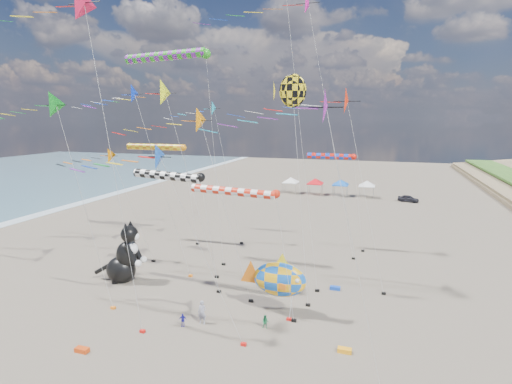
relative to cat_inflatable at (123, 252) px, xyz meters
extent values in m
plane|color=brown|center=(11.04, -11.32, -2.89)|extent=(260.00, 260.00, 0.00)
cone|color=red|center=(20.07, 4.28, 13.64)|extent=(2.34, 2.50, 2.58)
cylinder|color=#B2B2B2|center=(21.67, 4.28, 5.38)|extent=(3.21, 0.02, 16.53)
cube|color=black|center=(23.26, 4.28, -2.79)|extent=(0.36, 0.24, 0.20)
cone|color=#1AA0C2|center=(3.93, 14.06, 13.35)|extent=(1.64, 1.75, 1.81)
cylinder|color=#B2B2B2|center=(5.30, 14.06, 5.23)|extent=(2.76, 0.02, 16.25)
cube|color=black|center=(6.67, 14.06, -2.79)|extent=(0.36, 0.24, 0.20)
cone|color=purple|center=(21.27, -9.81, 12.74)|extent=(1.74, 1.87, 1.92)
cylinder|color=#B2B2B2|center=(22.25, -9.81, 4.93)|extent=(2.00, 0.02, 15.63)
cone|color=#E9FB17|center=(5.01, 3.33, 14.50)|extent=(2.43, 2.60, 2.68)
cylinder|color=#B2B2B2|center=(6.49, 3.33, 5.81)|extent=(2.98, 0.02, 17.39)
cube|color=black|center=(7.97, 3.33, -2.79)|extent=(0.36, 0.24, 0.20)
cylinder|color=#B2B2B2|center=(5.10, -7.46, 8.39)|extent=(3.44, 0.02, 22.55)
cube|color=black|center=(6.81, -7.46, -2.79)|extent=(0.36, 0.24, 0.20)
cone|color=orange|center=(-2.01, 5.34, 8.46)|extent=(1.58, 1.69, 1.74)
cylinder|color=#B2B2B2|center=(-1.11, 5.34, 2.79)|extent=(1.82, 0.02, 11.35)
cube|color=black|center=(-0.21, 5.34, -2.79)|extent=(0.36, 0.24, 0.20)
cone|color=orange|center=(8.97, -0.55, 12.05)|extent=(2.19, 2.34, 2.41)
cylinder|color=#B2B2B2|center=(10.83, -0.55, 4.58)|extent=(3.75, 0.02, 14.94)
cube|color=black|center=(12.69, -0.55, -2.79)|extent=(0.36, 0.24, 0.20)
cone|color=#0A2DCB|center=(2.21, 2.82, 14.37)|extent=(1.74, 1.87, 1.92)
cylinder|color=#B2B2B2|center=(3.83, 2.82, 5.74)|extent=(3.25, 0.02, 17.26)
cube|color=black|center=(5.44, 2.82, -2.79)|extent=(0.36, 0.24, 0.20)
cone|color=#0D801D|center=(0.98, -5.07, 13.18)|extent=(1.95, 2.08, 2.15)
cylinder|color=#B2B2B2|center=(1.76, -5.07, 5.15)|extent=(1.57, 0.02, 16.07)
cube|color=black|center=(2.53, -5.07, -2.79)|extent=(0.36, 0.24, 0.20)
cylinder|color=#B2B2B2|center=(16.21, 3.13, 10.61)|extent=(2.91, 0.02, 27.00)
cube|color=black|center=(17.66, 3.13, -2.79)|extent=(0.36, 0.24, 0.20)
cylinder|color=#B2B2B2|center=(18.13, 12.53, 10.53)|extent=(4.00, 0.02, 26.85)
cube|color=black|center=(20.12, 12.53, -2.79)|extent=(0.36, 0.24, 0.20)
cone|color=blue|center=(10.39, -6.87, 9.80)|extent=(1.73, 1.85, 1.91)
cylinder|color=#B2B2B2|center=(12.32, -6.87, 3.46)|extent=(3.89, 0.02, 12.70)
cube|color=black|center=(14.25, -6.87, -2.79)|extent=(0.36, 0.24, 0.20)
cylinder|color=black|center=(4.74, 0.34, 7.28)|extent=(6.41, 0.76, 0.76)
sphere|color=black|center=(7.94, 0.34, 7.28)|extent=(0.79, 0.79, 0.79)
cylinder|color=#B2B2B2|center=(8.69, 0.34, 2.20)|extent=(1.52, 0.02, 10.17)
cube|color=black|center=(9.44, 0.34, -2.79)|extent=(0.36, 0.24, 0.20)
cylinder|color=red|center=(11.98, -2.70, 6.82)|extent=(6.67, 0.62, 0.62)
sphere|color=red|center=(15.31, -2.70, 6.82)|extent=(0.65, 0.65, 0.65)
cylinder|color=#B2B2B2|center=(16.06, -2.70, 1.97)|extent=(1.52, 0.02, 9.71)
cube|color=black|center=(16.81, -2.70, -2.79)|extent=(0.36, 0.24, 0.20)
cylinder|color=red|center=(16.86, 15.47, 7.98)|extent=(5.21, 0.64, 0.64)
sphere|color=red|center=(19.46, 15.47, 7.98)|extent=(0.67, 0.67, 0.67)
cylinder|color=#B2B2B2|center=(20.21, 15.47, 2.54)|extent=(1.52, 0.02, 10.87)
cube|color=black|center=(20.96, 15.47, -2.79)|extent=(0.36, 0.24, 0.20)
cylinder|color=orange|center=(-3.57, 12.16, 8.81)|extent=(7.48, 0.75, 0.75)
sphere|color=orange|center=(0.17, 12.16, 8.81)|extent=(0.79, 0.79, 0.79)
cylinder|color=#B2B2B2|center=(0.92, 12.16, 2.96)|extent=(1.52, 0.02, 11.70)
cube|color=black|center=(1.67, 12.16, -2.79)|extent=(0.36, 0.24, 0.20)
cylinder|color=#249C1C|center=(1.40, 6.67, 18.27)|extent=(8.82, 0.92, 0.92)
sphere|color=#249C1C|center=(5.81, 6.67, 18.27)|extent=(0.97, 0.97, 0.97)
cylinder|color=#B2B2B2|center=(6.56, 6.67, 7.69)|extent=(1.52, 0.02, 21.16)
cube|color=black|center=(7.31, 6.67, -2.79)|extent=(0.36, 0.24, 0.20)
ellipsoid|color=yellow|center=(15.37, 2.15, 14.34)|extent=(2.20, 0.40, 2.64)
cone|color=yellow|center=(13.87, 2.15, 14.34)|extent=(0.12, 1.80, 1.80)
cylinder|color=#B2B2B2|center=(16.37, 1.15, 5.73)|extent=(2.03, 2.03, 17.23)
cube|color=black|center=(17.37, 0.15, -2.79)|extent=(0.36, 0.24, 0.20)
ellipsoid|color=blue|center=(15.41, -1.62, -0.12)|extent=(4.24, 1.85, 2.78)
cone|color=orange|center=(13.00, -1.62, -0.12)|extent=(2.04, 0.20, 2.04)
cone|color=yellow|center=(15.60, -1.62, 1.27)|extent=(1.49, 0.16, 1.48)
cylinder|color=#B2B2B2|center=(16.47, -2.12, -1.73)|extent=(0.16, 1.04, 2.32)
cube|color=red|center=(16.41, -2.62, -2.79)|extent=(0.36, 0.24, 0.20)
imported|color=#8F8DA1|center=(10.35, -5.02, -1.99)|extent=(0.67, 0.46, 1.79)
imported|color=#278B50|center=(15.03, -4.29, -2.37)|extent=(0.52, 0.41, 1.03)
imported|color=#201E9D|center=(9.16, -5.82, -2.38)|extent=(0.64, 0.41, 1.01)
cube|color=#FA9F15|center=(20.81, -5.64, -2.74)|extent=(0.90, 0.44, 0.30)
cube|color=#CE3E0E|center=(4.41, -10.76, -2.74)|extent=(0.90, 0.44, 0.30)
cube|color=blue|center=(19.11, 4.01, -2.74)|extent=(0.90, 0.44, 0.30)
cube|color=white|center=(5.04, 48.68, -0.64)|extent=(3.00, 3.00, 0.15)
pyramid|color=white|center=(5.04, 48.68, 0.41)|extent=(4.20, 4.20, 1.00)
cylinder|color=#999999|center=(3.74, 47.38, -1.79)|extent=(0.08, 0.08, 2.20)
cylinder|color=#999999|center=(6.34, 47.38, -1.79)|extent=(0.08, 0.08, 2.20)
cylinder|color=#999999|center=(3.74, 49.98, -1.79)|extent=(0.08, 0.08, 2.20)
cylinder|color=#999999|center=(6.34, 49.98, -1.79)|extent=(0.08, 0.08, 2.20)
cube|color=red|center=(10.04, 48.68, -0.64)|extent=(3.00, 3.00, 0.15)
pyramid|color=red|center=(10.04, 48.68, 0.41)|extent=(4.20, 4.20, 1.00)
cylinder|color=#999999|center=(8.74, 47.38, -1.79)|extent=(0.08, 0.08, 2.20)
cylinder|color=#999999|center=(11.34, 47.38, -1.79)|extent=(0.08, 0.08, 2.20)
cylinder|color=#999999|center=(8.74, 49.98, -1.79)|extent=(0.08, 0.08, 2.20)
cylinder|color=#999999|center=(11.34, 49.98, -1.79)|extent=(0.08, 0.08, 2.20)
cube|color=blue|center=(15.04, 48.68, -0.64)|extent=(3.00, 3.00, 0.15)
pyramid|color=blue|center=(15.04, 48.68, 0.41)|extent=(4.20, 4.20, 1.00)
cylinder|color=#999999|center=(13.74, 47.38, -1.79)|extent=(0.08, 0.08, 2.20)
cylinder|color=#999999|center=(16.34, 47.38, -1.79)|extent=(0.08, 0.08, 2.20)
cylinder|color=#999999|center=(13.74, 49.98, -1.79)|extent=(0.08, 0.08, 2.20)
cylinder|color=#999999|center=(16.34, 49.98, -1.79)|extent=(0.08, 0.08, 2.20)
cube|color=white|center=(20.04, 48.68, -0.64)|extent=(3.00, 3.00, 0.15)
pyramid|color=white|center=(20.04, 48.68, 0.41)|extent=(4.20, 4.20, 1.00)
cylinder|color=#999999|center=(18.74, 47.38, -1.79)|extent=(0.08, 0.08, 2.20)
cylinder|color=#999999|center=(21.34, 47.38, -1.79)|extent=(0.08, 0.08, 2.20)
cylinder|color=#999999|center=(18.74, 49.98, -1.79)|extent=(0.08, 0.08, 2.20)
cylinder|color=#999999|center=(21.34, 49.98, -1.79)|extent=(0.08, 0.08, 2.20)
imported|color=#26262D|center=(27.53, 46.68, -2.27)|extent=(3.91, 2.45, 1.24)
camera|label=1|loc=(22.43, -30.01, 12.16)|focal=28.00mm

